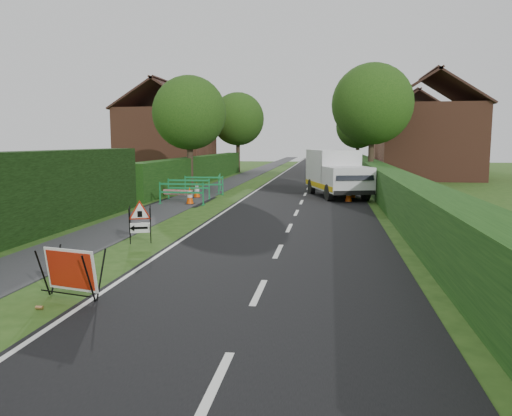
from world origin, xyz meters
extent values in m
plane|color=#264814|center=(0.00, 0.00, 0.00)|extent=(120.00, 120.00, 0.00)
cube|color=black|center=(2.50, 35.00, 0.00)|extent=(6.00, 90.00, 0.02)
cube|color=#2D2D30|center=(-3.00, 35.00, 0.01)|extent=(2.00, 90.00, 0.02)
cube|color=#14380F|center=(-5.00, 22.00, 0.00)|extent=(1.00, 24.00, 1.80)
cube|color=#14380F|center=(6.50, 16.00, 0.00)|extent=(1.20, 50.00, 1.50)
cube|color=brown|center=(-10.00, 30.00, 2.75)|extent=(7.00, 7.00, 5.50)
cube|color=#331E19|center=(-11.75, 30.00, 6.59)|extent=(4.00, 7.40, 2.58)
cube|color=#331E19|center=(-8.25, 30.00, 6.59)|extent=(4.00, 7.40, 2.58)
cube|color=#331E19|center=(-10.00, 30.00, 7.69)|extent=(0.25, 7.40, 0.18)
cube|color=brown|center=(11.00, 28.00, 2.75)|extent=(7.00, 7.00, 5.50)
cube|color=#331E19|center=(9.25, 28.00, 6.59)|extent=(4.00, 7.40, 2.58)
cube|color=#331E19|center=(12.75, 28.00, 6.59)|extent=(4.00, 7.40, 2.58)
cube|color=#331E19|center=(11.00, 28.00, 7.69)|extent=(0.25, 7.40, 0.18)
cube|color=brown|center=(12.00, 42.00, 2.75)|extent=(7.00, 7.00, 5.50)
cube|color=#331E19|center=(10.25, 42.00, 6.59)|extent=(4.00, 7.40, 2.58)
cube|color=#331E19|center=(13.75, 42.00, 6.59)|extent=(4.00, 7.40, 2.58)
cube|color=#331E19|center=(12.00, 42.00, 7.69)|extent=(0.25, 7.40, 0.18)
cylinder|color=#2D2116|center=(-4.60, 18.00, 1.31)|extent=(0.36, 0.36, 2.62)
sphere|color=#1A3E10|center=(-4.60, 18.00, 4.50)|extent=(4.40, 4.40, 4.40)
cylinder|color=#2D2116|center=(6.40, 22.00, 1.49)|extent=(0.36, 0.36, 2.97)
sphere|color=#1A3E10|center=(6.40, 22.00, 5.18)|extent=(5.20, 5.20, 5.20)
cylinder|color=#2D2116|center=(-4.60, 34.00, 1.40)|extent=(0.36, 0.36, 2.80)
sphere|color=#1A3E10|center=(-4.60, 34.00, 4.84)|extent=(4.80, 4.80, 4.80)
cylinder|color=#2D2116|center=(6.40, 38.00, 1.22)|extent=(0.36, 0.36, 2.45)
sphere|color=#1A3E10|center=(6.40, 38.00, 4.23)|extent=(4.20, 4.20, 4.20)
cylinder|color=black|center=(-1.26, -3.35, 0.46)|extent=(0.10, 0.31, 0.88)
cylinder|color=black|center=(-1.19, -3.03, 0.46)|extent=(0.10, 0.31, 0.88)
cylinder|color=black|center=(-0.27, -3.59, 0.46)|extent=(0.10, 0.31, 0.88)
cylinder|color=black|center=(-0.20, -3.27, 0.46)|extent=(0.10, 0.31, 0.88)
cylinder|color=black|center=(-0.77, -3.49, 0.15)|extent=(1.05, 0.27, 0.02)
cube|color=white|center=(-0.73, -3.33, 0.53)|extent=(1.08, 0.37, 0.77)
cube|color=#AF1F0C|center=(-0.74, -3.34, 0.53)|extent=(0.97, 0.33, 0.67)
cylinder|color=black|center=(-1.53, 1.22, 0.52)|extent=(0.13, 0.30, 1.01)
cylinder|color=black|center=(-1.61, 1.46, 0.52)|extent=(0.13, 0.30, 1.01)
cylinder|color=black|center=(-1.01, 1.40, 0.52)|extent=(0.13, 0.30, 1.01)
cylinder|color=black|center=(-1.10, 1.64, 0.52)|extent=(0.13, 0.30, 1.01)
cube|color=white|center=(-1.31, 1.41, 0.46)|extent=(0.54, 0.21, 0.27)
cube|color=black|center=(-1.30, 1.40, 0.46)|extent=(0.38, 0.14, 0.06)
cone|color=black|center=(-1.51, 1.32, 0.46)|extent=(0.18, 0.20, 0.16)
cube|color=black|center=(-1.30, 1.39, 0.84)|extent=(0.12, 0.05, 0.16)
cube|color=silver|center=(3.89, 14.89, 1.39)|extent=(2.85, 3.68, 1.94)
cube|color=silver|center=(4.59, 12.54, 1.02)|extent=(2.52, 2.58, 1.19)
cube|color=black|center=(4.88, 11.57, 1.31)|extent=(1.76, 0.72, 0.54)
cube|color=#E5B70C|center=(3.19, 13.70, 0.62)|extent=(1.44, 4.77, 0.24)
cube|color=#E5B70C|center=(5.13, 14.28, 0.62)|extent=(1.44, 4.77, 0.24)
cube|color=black|center=(4.88, 11.58, 0.48)|extent=(1.92, 0.68, 0.20)
cylinder|color=black|center=(3.74, 12.23, 0.40)|extent=(0.46, 0.84, 0.80)
cylinder|color=black|center=(5.48, 12.74, 0.40)|extent=(0.46, 0.84, 0.80)
cylinder|color=black|center=(2.82, 15.33, 0.40)|extent=(0.46, 0.84, 0.80)
cylinder|color=black|center=(4.55, 15.85, 0.40)|extent=(0.46, 0.84, 0.80)
cube|color=black|center=(4.65, 12.02, 0.02)|extent=(0.38, 0.38, 0.04)
cone|color=#FF5008|center=(4.65, 12.02, 0.42)|extent=(0.32, 0.32, 0.75)
cylinder|color=white|center=(4.65, 12.02, 0.38)|extent=(0.25, 0.25, 0.14)
cylinder|color=white|center=(4.65, 12.02, 0.56)|extent=(0.17, 0.17, 0.10)
cube|color=black|center=(4.89, 13.55, 0.02)|extent=(0.38, 0.38, 0.04)
cone|color=#FF5008|center=(4.89, 13.55, 0.42)|extent=(0.32, 0.32, 0.75)
cylinder|color=white|center=(4.89, 13.55, 0.38)|extent=(0.25, 0.25, 0.14)
cylinder|color=white|center=(4.89, 13.55, 0.56)|extent=(0.17, 0.17, 0.10)
cube|color=black|center=(5.28, 15.85, 0.02)|extent=(0.38, 0.38, 0.04)
cone|color=#FF5008|center=(5.28, 15.85, 0.42)|extent=(0.32, 0.32, 0.75)
cylinder|color=white|center=(5.28, 15.85, 0.38)|extent=(0.25, 0.25, 0.14)
cylinder|color=white|center=(5.28, 15.85, 0.56)|extent=(0.17, 0.17, 0.10)
cube|color=black|center=(-2.40, 10.11, 0.02)|extent=(0.38, 0.38, 0.04)
cone|color=#FF5008|center=(-2.40, 10.11, 0.42)|extent=(0.32, 0.32, 0.75)
cylinder|color=white|center=(-2.40, 10.11, 0.38)|extent=(0.25, 0.25, 0.14)
cylinder|color=white|center=(-2.40, 10.11, 0.56)|extent=(0.17, 0.17, 0.10)
cube|color=black|center=(-2.78, 12.73, 0.02)|extent=(0.38, 0.38, 0.04)
cone|color=#FF5008|center=(-2.78, 12.73, 0.42)|extent=(0.32, 0.32, 0.75)
cylinder|color=white|center=(-2.78, 12.73, 0.38)|extent=(0.25, 0.25, 0.14)
cylinder|color=white|center=(-2.78, 12.73, 0.56)|extent=(0.17, 0.17, 0.10)
cube|color=#178043|center=(-3.72, 9.96, 0.50)|extent=(0.05, 0.05, 1.00)
cube|color=#178043|center=(-1.73, 9.88, 0.50)|extent=(0.05, 0.05, 1.00)
cube|color=#178043|center=(-2.73, 9.92, 0.92)|extent=(2.00, 0.12, 0.08)
cube|color=#178043|center=(-2.73, 9.92, 0.55)|extent=(2.00, 0.12, 0.08)
cube|color=#178043|center=(-3.72, 9.96, 0.02)|extent=(0.07, 0.35, 0.04)
cube|color=#178043|center=(-1.73, 9.88, 0.02)|extent=(0.07, 0.35, 0.04)
cube|color=#178043|center=(-4.00, 11.98, 0.50)|extent=(0.05, 0.05, 1.00)
cube|color=#178043|center=(-2.01, 12.16, 0.50)|extent=(0.05, 0.05, 1.00)
cube|color=#178043|center=(-3.00, 12.07, 0.92)|extent=(2.00, 0.23, 0.08)
cube|color=#178043|center=(-3.00, 12.07, 0.55)|extent=(2.00, 0.23, 0.08)
cube|color=#178043|center=(-4.00, 11.98, 0.02)|extent=(0.09, 0.35, 0.04)
cube|color=#178043|center=(-2.01, 12.16, 0.02)|extent=(0.09, 0.35, 0.04)
cube|color=#178043|center=(-3.76, 14.04, 0.50)|extent=(0.05, 0.05, 1.00)
cube|color=#178043|center=(-1.77, 14.17, 0.50)|extent=(0.05, 0.05, 1.00)
cube|color=#178043|center=(-2.77, 14.10, 0.92)|extent=(2.00, 0.18, 0.08)
cube|color=#178043|center=(-2.77, 14.10, 0.55)|extent=(2.00, 0.18, 0.08)
cube|color=#178043|center=(-3.76, 14.04, 0.02)|extent=(0.08, 0.35, 0.04)
cube|color=#178043|center=(-1.77, 14.17, 0.02)|extent=(0.08, 0.35, 0.04)
cube|color=#178043|center=(-2.03, 14.40, 0.50)|extent=(0.06, 0.06, 1.00)
cube|color=#178043|center=(-2.40, 16.36, 0.50)|extent=(0.06, 0.06, 1.00)
cube|color=#178043|center=(-2.21, 15.38, 0.92)|extent=(0.41, 1.98, 0.08)
cube|color=#178043|center=(-2.21, 15.38, 0.55)|extent=(0.41, 1.98, 0.08)
cube|color=#178043|center=(-2.03, 14.40, 0.02)|extent=(0.36, 0.12, 0.04)
cube|color=#178043|center=(-2.40, 16.36, 0.02)|extent=(0.36, 0.12, 0.04)
cube|color=red|center=(-3.20, 10.92, 0.00)|extent=(1.48, 0.29, 0.25)
cylinder|color=#BF7F4C|center=(-0.99, -3.94, 0.00)|extent=(0.12, 0.07, 0.07)
imported|color=white|center=(2.83, 25.61, 0.57)|extent=(1.82, 3.49, 1.13)
camera|label=1|loc=(3.75, -11.32, 2.77)|focal=35.00mm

